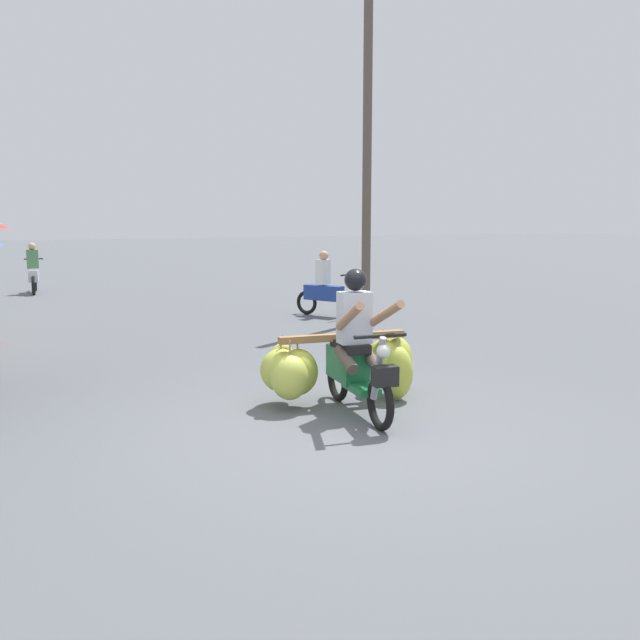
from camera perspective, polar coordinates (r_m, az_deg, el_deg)
The scene contains 5 objects.
ground_plane at distance 7.13m, azimuth 2.21°, elevation -8.95°, with size 120.00×120.00×0.00m, color #56595E.
motorbike_main_loaded at distance 7.91m, azimuth 1.79°, elevation -3.58°, with size 1.92×1.84×1.58m.
motorbike_distant_ahead_left at distance 20.89m, azimuth -22.33°, elevation 3.58°, with size 0.50×1.62×1.40m.
motorbike_distant_ahead_right at distance 14.92m, azimuth 0.39°, elevation 2.48°, with size 0.94×1.42×1.40m.
utility_pole at distance 14.09m, azimuth 3.86°, elevation 12.56°, with size 0.18×0.18×6.27m, color brown.
Camera 1 is at (-3.01, -6.10, 2.14)m, focal length 39.23 mm.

